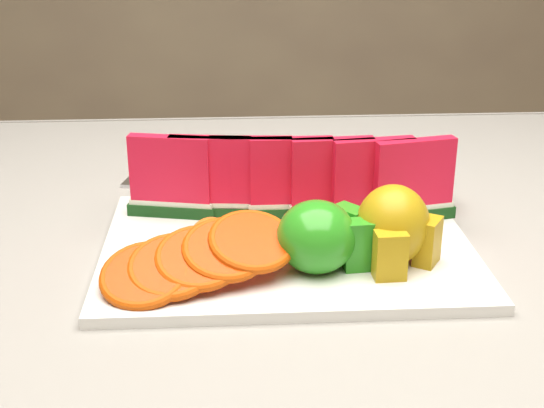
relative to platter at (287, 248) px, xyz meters
The scene contains 11 objects.
table 0.13m from the platter, 149.54° to the left, with size 1.40×0.90×0.75m.
tablecloth 0.08m from the platter, 149.54° to the left, with size 1.53×1.03×0.20m.
platter is the anchor object (origin of this frame).
apple_cluster 0.08m from the platter, 61.57° to the right, with size 0.12×0.10×0.07m.
pear_cluster 0.13m from the platter, 25.82° to the right, with size 0.10×0.10×0.08m.
side_plate 0.32m from the platter, 61.37° to the left, with size 0.23×0.23×0.01m.
fork 0.35m from the platter, 121.08° to the left, with size 0.05×0.19×0.00m.
watermelon_row 0.09m from the platter, 82.15° to the left, with size 0.39×0.07×0.10m.
orange_fan_front 0.13m from the platter, 138.39° to the right, with size 0.21×0.14×0.06m.
orange_fan_back 0.13m from the platter, 76.69° to the left, with size 0.38×0.11×0.05m.
tangerine_segments 0.02m from the platter, 157.86° to the left, with size 0.19×0.07×0.03m.
Camera 1 is at (-0.00, -0.78, 1.12)m, focal length 50.00 mm.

